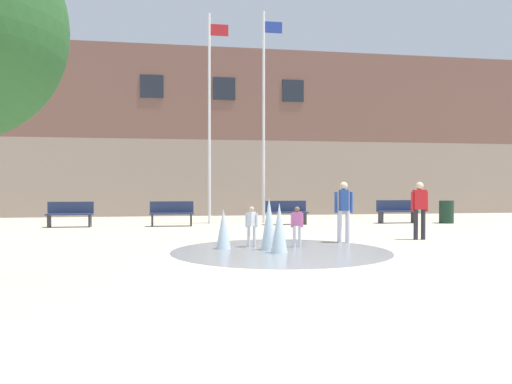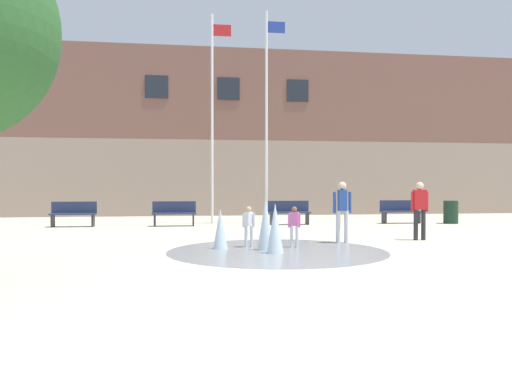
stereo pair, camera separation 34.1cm
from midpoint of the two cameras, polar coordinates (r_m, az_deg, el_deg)
ground_plane at (r=7.85m, az=9.26°, el=-10.24°), size 100.00×100.00×0.00m
library_building at (r=27.89m, az=-3.34°, el=6.26°), size 36.00×6.05×8.36m
splash_fountain at (r=11.42m, az=1.66°, el=-4.81°), size 4.99×4.99×1.21m
park_bench_left_of_flagpoles at (r=19.20m, az=-19.66°, el=-2.33°), size 1.60×0.44×0.91m
park_bench_under_left_flagpole at (r=18.64m, az=-8.82°, el=-2.39°), size 1.60×0.44×0.91m
park_bench_under_right_flagpole at (r=19.15m, az=4.30°, el=-2.30°), size 1.60×0.44×0.91m
park_bench_far_right at (r=20.64m, az=16.63°, el=-2.11°), size 1.60×0.44×0.91m
child_in_fountain at (r=12.08m, az=-0.02°, el=-3.60°), size 0.31×0.24×0.99m
teen_by_trashcan at (r=14.41m, az=18.85°, el=-1.53°), size 0.50×0.26×1.59m
child_with_pink_shirt at (r=12.09m, az=5.20°, el=-3.60°), size 0.31×0.20×0.99m
adult_in_red at (r=13.21m, az=10.56°, el=-1.70°), size 0.50×0.37×1.59m
flagpole_left at (r=19.89m, az=-4.46°, el=9.03°), size 0.80×0.10×8.23m
flagpole_right at (r=20.16m, az=1.78°, el=9.24°), size 0.80×0.10×8.45m
trash_can at (r=21.15m, az=21.80°, el=-2.14°), size 0.56×0.56×0.90m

